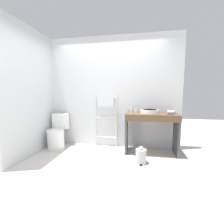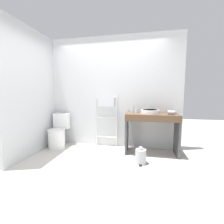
# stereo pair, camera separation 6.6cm
# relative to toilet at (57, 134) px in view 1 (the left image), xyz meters

# --- Properties ---
(ground_plane) EXTENTS (12.00, 12.00, 0.00)m
(ground_plane) POSITION_rel_toilet_xyz_m (1.25, -0.93, -0.33)
(ground_plane) COLOR beige
(wall_back) EXTENTS (3.27, 0.12, 2.64)m
(wall_back) POSITION_rel_toilet_xyz_m (1.25, 0.41, 0.99)
(wall_back) COLOR silver
(wall_back) RESTS_ON ground_plane
(wall_side) EXTENTS (0.12, 1.91, 2.64)m
(wall_side) POSITION_rel_toilet_xyz_m (-0.33, -0.29, 0.99)
(wall_side) COLOR silver
(wall_side) RESTS_ON ground_plane
(toilet) EXTENTS (0.40, 0.54, 0.82)m
(toilet) POSITION_rel_toilet_xyz_m (0.00, 0.00, 0.00)
(toilet) COLOR white
(toilet) RESTS_ON ground_plane
(towel_radiator) EXTENTS (0.54, 0.06, 1.26)m
(towel_radiator) POSITION_rel_toilet_xyz_m (1.13, 0.30, 0.60)
(towel_radiator) COLOR white
(towel_radiator) RESTS_ON ground_plane
(vanity_counter) EXTENTS (1.09, 0.55, 0.87)m
(vanity_counter) POSITION_rel_toilet_xyz_m (2.19, 0.04, 0.27)
(vanity_counter) COLOR brown
(vanity_counter) RESTS_ON ground_plane
(sink_basin) EXTENTS (0.39, 0.39, 0.08)m
(sink_basin) POSITION_rel_toilet_xyz_m (2.15, 0.08, 0.59)
(sink_basin) COLOR white
(sink_basin) RESTS_ON vanity_counter
(faucet) EXTENTS (0.02, 0.10, 0.15)m
(faucet) POSITION_rel_toilet_xyz_m (2.15, 0.29, 0.64)
(faucet) COLOR silver
(faucet) RESTS_ON vanity_counter
(cup_near_wall) EXTENTS (0.07, 0.07, 0.10)m
(cup_near_wall) POSITION_rel_toilet_xyz_m (1.76, 0.23, 0.59)
(cup_near_wall) COLOR silver
(cup_near_wall) RESTS_ON vanity_counter
(cup_near_edge) EXTENTS (0.08, 0.08, 0.09)m
(cup_near_edge) POSITION_rel_toilet_xyz_m (1.86, 0.20, 0.59)
(cup_near_edge) COLOR silver
(cup_near_edge) RESTS_ON vanity_counter
(hair_dryer) EXTENTS (0.18, 0.18, 0.08)m
(hair_dryer) POSITION_rel_toilet_xyz_m (2.58, 0.01, 0.58)
(hair_dryer) COLOR #B7B7BC
(hair_dryer) RESTS_ON vanity_counter
(trash_bin) EXTENTS (0.20, 0.23, 0.33)m
(trash_bin) POSITION_rel_toilet_xyz_m (1.98, -0.50, -0.19)
(trash_bin) COLOR #B7B7BC
(trash_bin) RESTS_ON ground_plane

